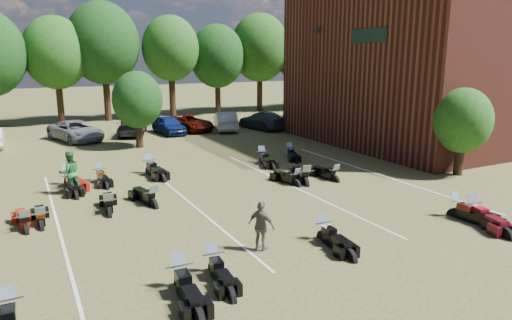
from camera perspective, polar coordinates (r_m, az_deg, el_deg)
ground at (r=17.57m, az=4.34°, el=-6.62°), size 160.00×160.00×0.00m
car_2 at (r=34.53m, az=-21.61°, el=3.41°), size 3.83×5.52×1.40m
car_3 at (r=35.67m, az=-15.19°, el=4.10°), size 3.28×4.99×1.34m
car_4 at (r=35.61m, az=-10.86°, el=4.33°), size 1.97×4.16×1.37m
car_5 at (r=36.73m, az=-3.85°, el=4.89°), size 2.89×4.81×1.50m
car_6 at (r=36.82m, az=-8.17°, el=4.64°), size 2.89×4.94×1.29m
car_7 at (r=37.34m, az=0.80°, el=4.98°), size 2.84×5.15×1.41m
person_green at (r=21.22m, az=-22.25°, el=-1.46°), size 1.04×0.87×1.90m
person_grey at (r=14.08m, az=0.69°, el=-8.23°), size 0.79×0.99×1.57m
motorcycle_2 at (r=12.37m, az=-9.49°, el=-15.57°), size 0.89×2.40×1.31m
motorcycle_3 at (r=13.04m, az=-5.36°, el=-13.86°), size 0.85×2.13×1.16m
motorcycle_4 at (r=15.23m, az=8.39°, el=-9.87°), size 0.91×2.26×1.23m
motorcycle_5 at (r=18.66m, az=23.65°, el=-6.52°), size 0.95×2.41×1.31m
motorcycle_6 at (r=18.55m, az=25.38°, el=-6.80°), size 1.38×2.50×1.33m
motorcycle_7 at (r=17.53m, az=-26.77°, el=-8.08°), size 0.88×2.16×1.17m
motorcycle_8 at (r=17.66m, az=-25.17°, el=-7.76°), size 0.65×2.05×1.14m
motorcycle_9 at (r=18.11m, az=-17.80°, el=-6.62°), size 1.01×2.31×1.25m
motorcycle_10 at (r=18.62m, az=-12.69°, el=-5.77°), size 1.16×2.39×1.28m
motorcycle_11 at (r=21.31m, az=6.23°, el=-3.13°), size 1.44×2.56×1.36m
motorcycle_12 at (r=21.12m, az=4.99°, el=-3.25°), size 1.01×2.23×1.20m
motorcycle_13 at (r=22.11m, az=9.79°, el=-2.65°), size 0.81×2.21×1.21m
motorcycle_15 at (r=23.00m, az=-22.43°, el=-2.86°), size 1.31×2.55×1.36m
motorcycle_16 at (r=22.25m, az=-22.16°, el=-3.35°), size 0.80×2.26×1.25m
motorcycle_17 at (r=23.17m, az=-18.95°, el=-2.46°), size 0.77×2.15×1.18m
motorcycle_18 at (r=23.89m, az=-13.19°, el=-1.64°), size 1.06×2.59×1.40m
motorcycle_19 at (r=27.07m, az=4.22°, el=0.37°), size 1.32×2.24×1.19m
motorcycle_20 at (r=25.61m, az=0.77°, el=-0.32°), size 1.08×2.40×1.29m
brick_building at (r=38.46m, az=26.19°, el=10.87°), size 25.40×15.20×10.70m
tree_line at (r=43.73m, az=-17.71°, el=12.92°), size 56.00×6.00×9.79m
young_tree_near_building at (r=24.66m, az=24.43°, el=4.51°), size 2.80×2.80×4.16m
young_tree_midfield at (r=30.43m, az=-14.62°, el=7.28°), size 3.20×3.20×4.70m
parking_lines at (r=18.92m, az=-8.32°, el=-5.26°), size 20.10×14.00×0.01m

